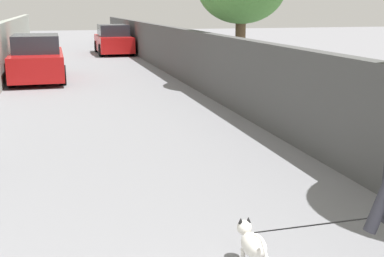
# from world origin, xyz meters

# --- Properties ---
(ground_plane) EXTENTS (80.00, 80.00, 0.00)m
(ground_plane) POSITION_xyz_m (14.00, 0.00, 0.00)
(ground_plane) COLOR gray
(fence_right) EXTENTS (48.00, 0.30, 1.74)m
(fence_right) POSITION_xyz_m (12.00, -2.98, 0.87)
(fence_right) COLOR #4C4C4C
(fence_right) RESTS_ON ground
(dog) EXTENTS (1.58, 0.78, 1.06)m
(dog) POSITION_xyz_m (2.66, -0.46, 0.27)
(dog) COLOR white
(dog) RESTS_ON ground
(car_near) EXTENTS (4.31, 1.80, 1.54)m
(car_near) POSITION_xyz_m (16.45, 1.83, 0.72)
(car_near) COLOR #B71414
(car_near) RESTS_ON ground
(car_far) EXTENTS (4.10, 1.80, 1.54)m
(car_far) POSITION_xyz_m (25.55, -1.83, 0.71)
(car_far) COLOR #B71414
(car_far) RESTS_ON ground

